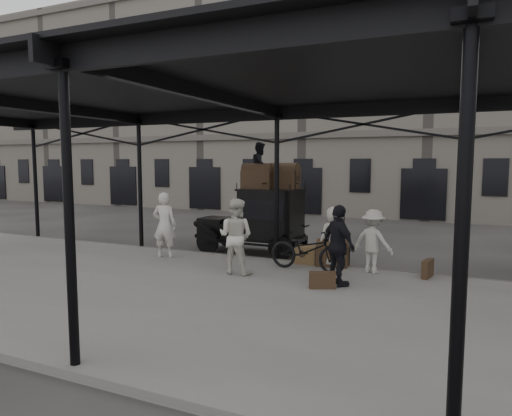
% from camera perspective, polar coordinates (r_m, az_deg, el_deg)
% --- Properties ---
extents(ground, '(120.00, 120.00, 0.00)m').
position_cam_1_polar(ground, '(11.99, -1.05, -8.93)').
color(ground, '#383533').
rests_on(ground, ground).
extents(platform, '(28.00, 8.00, 0.15)m').
position_cam_1_polar(platform, '(10.27, -5.93, -11.07)').
color(platform, slate).
rests_on(platform, ground).
extents(canopy, '(22.50, 9.00, 4.74)m').
position_cam_1_polar(canopy, '(10.19, -5.39, 14.51)').
color(canopy, black).
rests_on(canopy, ground).
extents(building_frontage, '(64.00, 8.00, 14.00)m').
position_cam_1_polar(building_frontage, '(29.17, 14.73, 13.44)').
color(building_frontage, slate).
rests_on(building_frontage, ground).
extents(taxi, '(3.65, 1.55, 2.18)m').
position_cam_1_polar(taxi, '(14.99, 0.82, -1.25)').
color(taxi, black).
rests_on(taxi, ground).
extents(porter_left, '(0.82, 0.63, 1.99)m').
position_cam_1_polar(porter_left, '(14.06, -11.37, -2.08)').
color(porter_left, silver).
rests_on(porter_left, platform).
extents(porter_midleft, '(0.96, 0.75, 1.96)m').
position_cam_1_polar(porter_midleft, '(11.84, -2.57, -3.53)').
color(porter_midleft, silver).
rests_on(porter_midleft, platform).
extents(porter_centre, '(0.97, 0.92, 1.67)m').
position_cam_1_polar(porter_centre, '(12.85, 9.71, -3.52)').
color(porter_centre, beige).
rests_on(porter_centre, platform).
extents(porter_official, '(1.15, 1.08, 1.91)m').
position_cam_1_polar(porter_official, '(10.83, 10.29, -4.65)').
color(porter_official, black).
rests_on(porter_official, platform).
extents(porter_right, '(1.22, 0.92, 1.67)m').
position_cam_1_polar(porter_right, '(12.28, 14.42, -4.06)').
color(porter_right, '#BCB8AC').
rests_on(porter_right, platform).
extents(bicycle, '(2.25, 1.05, 1.14)m').
position_cam_1_polar(bicycle, '(12.23, 6.42, -5.21)').
color(bicycle, black).
rests_on(bicycle, platform).
extents(porter_roof, '(0.69, 0.81, 1.49)m').
position_cam_1_polar(porter_roof, '(14.80, 0.56, 5.33)').
color(porter_roof, black).
rests_on(porter_roof, taxi).
extents(steamer_trunk_roof_near, '(1.01, 0.70, 0.68)m').
position_cam_1_polar(steamer_trunk_roof_near, '(14.69, 0.15, 3.76)').
color(steamer_trunk_roof_near, '#442F1F').
rests_on(steamer_trunk_roof_near, taxi).
extents(steamer_trunk_roof_far, '(0.97, 0.62, 0.69)m').
position_cam_1_polar(steamer_trunk_roof_far, '(14.82, 3.51, 3.79)').
color(steamer_trunk_roof_far, '#442F1F').
rests_on(steamer_trunk_roof_far, taxi).
extents(steamer_trunk_platform, '(0.92, 0.63, 0.63)m').
position_cam_1_polar(steamer_trunk_platform, '(12.95, 9.54, -5.78)').
color(steamer_trunk_platform, '#442F1F').
rests_on(steamer_trunk_platform, platform).
extents(wicker_hamper, '(0.62, 0.48, 0.50)m').
position_cam_1_polar(wicker_hamper, '(13.17, 6.33, -5.83)').
color(wicker_hamper, olive).
rests_on(wicker_hamper, platform).
extents(suitcase_upright, '(0.27, 0.62, 0.45)m').
position_cam_1_polar(suitcase_upright, '(12.34, 20.66, -7.10)').
color(suitcase_upright, '#442F1F').
rests_on(suitcase_upright, platform).
extents(suitcase_flat, '(0.61, 0.38, 0.40)m').
position_cam_1_polar(suitcase_flat, '(10.68, 8.28, -8.90)').
color(suitcase_flat, '#442F1F').
rests_on(suitcase_flat, platform).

